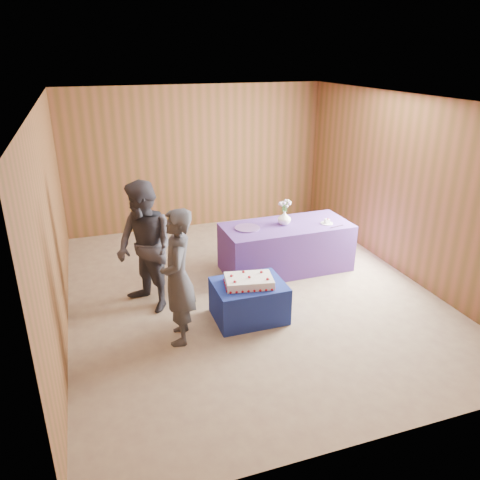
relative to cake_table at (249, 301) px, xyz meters
name	(u,v)px	position (x,y,z in m)	size (l,w,h in m)	color
ground	(249,292)	(0.24, 0.67, -0.25)	(6.00, 6.00, 0.00)	#9B8A6B
room_shell	(250,170)	(0.24, 0.67, 1.55)	(5.04, 6.04, 2.72)	brown
cake_table	(249,301)	(0.00, 0.00, 0.00)	(0.90, 0.70, 0.50)	navy
serving_table	(286,247)	(1.06, 1.22, 0.12)	(2.00, 0.90, 0.75)	#483084
sheet_cake	(249,281)	(-0.02, -0.03, 0.30)	(0.68, 0.53, 0.14)	white
vase	(284,218)	(1.03, 1.25, 0.61)	(0.20, 0.20, 0.21)	white
flower_spray	(285,203)	(1.03, 1.25, 0.84)	(0.20, 0.20, 0.15)	#2D6C2B
platter	(247,228)	(0.42, 1.25, 0.51)	(0.39, 0.39, 0.02)	#64458A
plate	(327,223)	(1.67, 1.06, 0.51)	(0.19, 0.19, 0.01)	silver
cake_slice	(327,221)	(1.67, 1.06, 0.55)	(0.07, 0.07, 0.09)	white
knife	(337,227)	(1.75, 0.89, 0.50)	(0.26, 0.02, 0.00)	#BBBCC0
guest_left	(178,277)	(-0.95, -0.19, 0.58)	(0.60, 0.40, 1.66)	#36373F
guest_right	(145,248)	(-1.19, 0.69, 0.63)	(0.86, 0.67, 1.76)	#34323D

